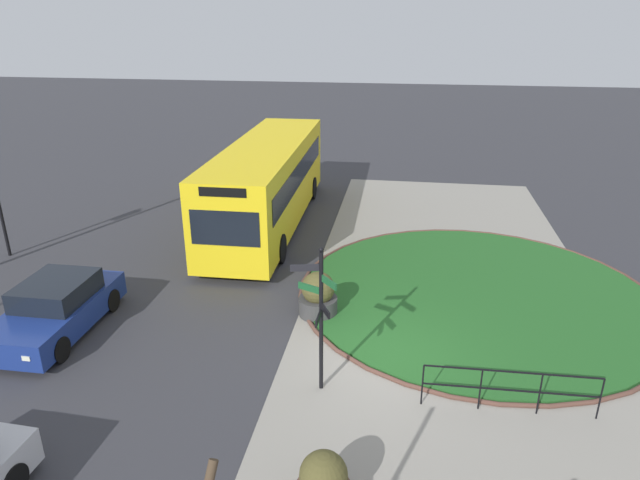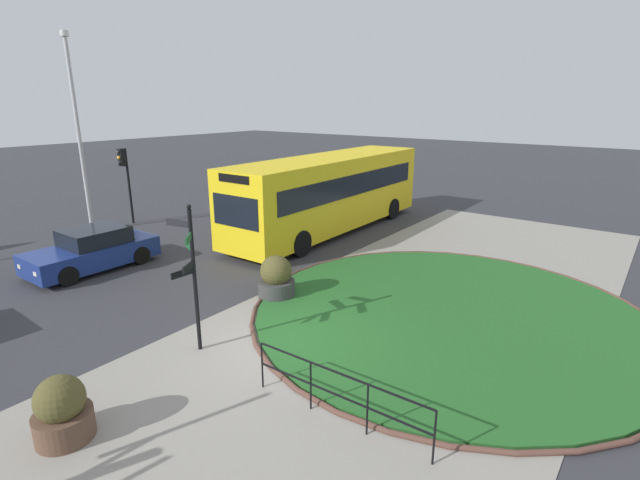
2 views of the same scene
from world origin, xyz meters
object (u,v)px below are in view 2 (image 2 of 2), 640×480
Objects in this scene: bus_yellow at (330,192)px; lamppost_tall at (78,129)px; traffic_light_near at (124,169)px; car_near_lane at (93,250)px; planter_near_signpost at (62,411)px; signpost_directional at (191,269)px; planter_kerbside at (276,279)px.

lamppost_tall is (-6.31, 8.52, 2.66)m from bus_yellow.
traffic_light_near is (-4.62, 8.21, 0.81)m from bus_yellow.
car_near_lane is (-8.86, 3.55, -1.10)m from bus_yellow.
lamppost_tall is at bearing 60.31° from planter_near_signpost.
planter_near_signpost is (-3.28, -0.58, -1.45)m from signpost_directional.
lamppost_tall reaches higher than planter_kerbside.
planter_kerbside is (1.90, -6.66, -0.08)m from car_near_lane.
planter_kerbside is (-6.96, -3.12, -1.17)m from bus_yellow.
signpost_directional reaches higher than car_near_lane.
signpost_directional is at bearing -170.32° from planter_kerbside.
signpost_directional is 10.96m from bus_yellow.
traffic_light_near is (5.71, 11.90, 0.58)m from signpost_directional.
planter_kerbside is (3.36, 0.57, -1.41)m from signpost_directional.
bus_yellow is 3.25× the size of traffic_light_near.
lamppost_tall is 6.94× the size of planter_near_signpost.
car_near_lane is at bearing 58.76° from planter_near_signpost.
planter_near_signpost is at bearing 16.50° from bus_yellow.
planter_near_signpost is at bearing 58.47° from car_near_lane.
traffic_light_near is at bearing -132.65° from car_near_lane.
signpost_directional is 2.67× the size of planter_kerbside.
planter_kerbside is at bearing 9.68° from signpost_directional.
lamppost_tall is (-1.70, 0.31, 1.85)m from traffic_light_near.
car_near_lane is 6.93m from planter_kerbside.
car_near_lane is at bearing 78.61° from signpost_directional.
planter_kerbside is (6.64, 1.15, 0.04)m from planter_near_signpost.
car_near_lane is 3.21× the size of planter_kerbside.
traffic_light_near reaches higher than signpost_directional.
planter_kerbside is at bearing 23.20° from bus_yellow.
traffic_light_near reaches higher than bus_yellow.
signpost_directional is 2.91× the size of planter_near_signpost.
signpost_directional is at bearing 59.36° from traffic_light_near.
planter_near_signpost is (-13.61, -4.27, -1.22)m from bus_yellow.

